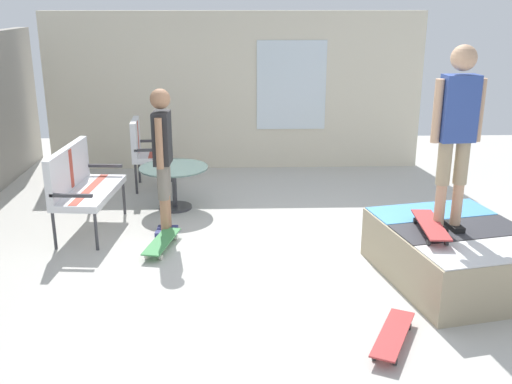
{
  "coord_description": "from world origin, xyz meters",
  "views": [
    {
      "loc": [
        -5.82,
        0.47,
        2.66
      ],
      "look_at": [
        0.22,
        0.27,
        0.7
      ],
      "focal_mm": 41.87,
      "sensor_mm": 36.0,
      "label": 1
    }
  ],
  "objects_px": {
    "skateboard_spare": "(393,335)",
    "person_skater": "(457,125)",
    "patio_bench": "(80,181)",
    "person_watching": "(163,151)",
    "skate_ramp": "(459,254)",
    "skateboard_by_bench": "(162,242)",
    "patio_table": "(174,179)",
    "patio_chair_near_house": "(145,147)",
    "skateboard_on_ramp": "(431,225)"
  },
  "relations": [
    {
      "from": "skateboard_spare",
      "to": "person_skater",
      "type": "bearing_deg",
      "value": -34.23
    },
    {
      "from": "patio_bench",
      "to": "person_watching",
      "type": "relative_size",
      "value": 0.75
    },
    {
      "from": "skate_ramp",
      "to": "person_skater",
      "type": "bearing_deg",
      "value": 96.02
    },
    {
      "from": "skateboard_by_bench",
      "to": "person_watching",
      "type": "bearing_deg",
      "value": 0.26
    },
    {
      "from": "skate_ramp",
      "to": "skateboard_spare",
      "type": "distance_m",
      "value": 1.49
    },
    {
      "from": "patio_table",
      "to": "skateboard_by_bench",
      "type": "height_order",
      "value": "patio_table"
    },
    {
      "from": "patio_chair_near_house",
      "to": "skateboard_by_bench",
      "type": "distance_m",
      "value": 2.4
    },
    {
      "from": "person_watching",
      "to": "skateboard_spare",
      "type": "bearing_deg",
      "value": -139.75
    },
    {
      "from": "person_skater",
      "to": "skateboard_spare",
      "type": "bearing_deg",
      "value": 145.77
    },
    {
      "from": "skate_ramp",
      "to": "skateboard_spare",
      "type": "bearing_deg",
      "value": 140.86
    },
    {
      "from": "skateboard_by_bench",
      "to": "skateboard_on_ramp",
      "type": "height_order",
      "value": "skateboard_on_ramp"
    },
    {
      "from": "skate_ramp",
      "to": "patio_bench",
      "type": "height_order",
      "value": "patio_bench"
    },
    {
      "from": "skate_ramp",
      "to": "skateboard_on_ramp",
      "type": "height_order",
      "value": "skateboard_on_ramp"
    },
    {
      "from": "patio_chair_near_house",
      "to": "skateboard_by_bench",
      "type": "relative_size",
      "value": 1.24
    },
    {
      "from": "skate_ramp",
      "to": "patio_bench",
      "type": "relative_size",
      "value": 1.77
    },
    {
      "from": "person_watching",
      "to": "patio_table",
      "type": "bearing_deg",
      "value": -1.1
    },
    {
      "from": "patio_bench",
      "to": "skateboard_spare",
      "type": "distance_m",
      "value": 4.08
    },
    {
      "from": "skate_ramp",
      "to": "patio_bench",
      "type": "distance_m",
      "value": 4.3
    },
    {
      "from": "skate_ramp",
      "to": "patio_bench",
      "type": "bearing_deg",
      "value": 70.1
    },
    {
      "from": "skateboard_on_ramp",
      "to": "person_skater",
      "type": "bearing_deg",
      "value": -61.82
    },
    {
      "from": "skate_ramp",
      "to": "patio_table",
      "type": "relative_size",
      "value": 2.54
    },
    {
      "from": "patio_chair_near_house",
      "to": "person_watching",
      "type": "relative_size",
      "value": 0.59
    },
    {
      "from": "skateboard_by_bench",
      "to": "person_skater",
      "type": "bearing_deg",
      "value": -106.9
    },
    {
      "from": "patio_chair_near_house",
      "to": "skateboard_by_bench",
      "type": "xyz_separation_m",
      "value": [
        -2.29,
        -0.49,
        -0.53
      ]
    },
    {
      "from": "skateboard_spare",
      "to": "skateboard_by_bench",
      "type": "bearing_deg",
      "value": 46.35
    },
    {
      "from": "skateboard_spare",
      "to": "skateboard_on_ramp",
      "type": "relative_size",
      "value": 0.99
    },
    {
      "from": "person_watching",
      "to": "skateboard_spare",
      "type": "distance_m",
      "value": 3.37
    },
    {
      "from": "patio_bench",
      "to": "skateboard_on_ramp",
      "type": "relative_size",
      "value": 1.59
    },
    {
      "from": "skateboard_by_bench",
      "to": "patio_bench",
      "type": "bearing_deg",
      "value": 58.94
    },
    {
      "from": "person_watching",
      "to": "skateboard_on_ramp",
      "type": "relative_size",
      "value": 2.12
    },
    {
      "from": "patio_table",
      "to": "person_skater",
      "type": "bearing_deg",
      "value": -128.21
    },
    {
      "from": "skate_ramp",
      "to": "skateboard_spare",
      "type": "xyz_separation_m",
      "value": [
        -1.14,
        0.93,
        -0.18
      ]
    },
    {
      "from": "patio_bench",
      "to": "patio_chair_near_house",
      "type": "relative_size",
      "value": 1.27
    },
    {
      "from": "skate_ramp",
      "to": "person_watching",
      "type": "bearing_deg",
      "value": 66.29
    },
    {
      "from": "patio_table",
      "to": "person_skater",
      "type": "height_order",
      "value": "person_skater"
    },
    {
      "from": "patio_table",
      "to": "person_skater",
      "type": "xyz_separation_m",
      "value": [
        -2.24,
        -2.84,
        1.16
      ]
    },
    {
      "from": "person_skater",
      "to": "skateboard_by_bench",
      "type": "relative_size",
      "value": 2.11
    },
    {
      "from": "patio_table",
      "to": "person_watching",
      "type": "bearing_deg",
      "value": 178.9
    },
    {
      "from": "skate_ramp",
      "to": "patio_table",
      "type": "distance_m",
      "value": 3.74
    },
    {
      "from": "patio_chair_near_house",
      "to": "skateboard_on_ramp",
      "type": "height_order",
      "value": "patio_chair_near_house"
    },
    {
      "from": "patio_bench",
      "to": "skateboard_on_ramp",
      "type": "distance_m",
      "value": 4.0
    },
    {
      "from": "person_watching",
      "to": "skateboard_spare",
      "type": "xyz_separation_m",
      "value": [
        -2.47,
        -2.09,
        -0.92
      ]
    },
    {
      "from": "patio_table",
      "to": "skateboard_on_ramp",
      "type": "distance_m",
      "value": 3.54
    },
    {
      "from": "patio_bench",
      "to": "person_skater",
      "type": "relative_size",
      "value": 0.74
    },
    {
      "from": "skate_ramp",
      "to": "skateboard_on_ramp",
      "type": "relative_size",
      "value": 2.82
    },
    {
      "from": "person_watching",
      "to": "skate_ramp",
      "type": "bearing_deg",
      "value": -113.71
    },
    {
      "from": "skate_ramp",
      "to": "skateboard_spare",
      "type": "height_order",
      "value": "skate_ramp"
    },
    {
      "from": "patio_bench",
      "to": "person_watching",
      "type": "distance_m",
      "value": 1.09
    },
    {
      "from": "patio_table",
      "to": "patio_chair_near_house",
      "type": "bearing_deg",
      "value": 28.78
    },
    {
      "from": "patio_table",
      "to": "skateboard_spare",
      "type": "bearing_deg",
      "value": -148.32
    }
  ]
}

